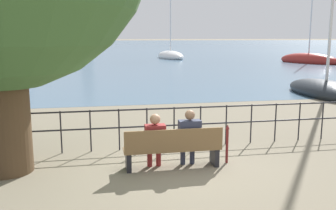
{
  "coord_description": "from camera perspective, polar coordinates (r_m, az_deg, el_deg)",
  "views": [
    {
      "loc": [
        -1.57,
        -7.63,
        2.8
      ],
      "look_at": [
        0.0,
        0.5,
        1.29
      ],
      "focal_mm": 40.0,
      "sensor_mm": 36.0,
      "label": 1
    }
  ],
  "objects": [
    {
      "name": "seated_person_right",
      "position": [
        8.16,
        3.26,
        -4.65
      ],
      "size": [
        0.48,
        0.35,
        1.26
      ],
      "color": "#2D3347",
      "rests_on": "ground_plane"
    },
    {
      "name": "harbor_lighthouse",
      "position": [
        138.01,
        -12.36,
        12.76
      ],
      "size": [
        5.02,
        5.02,
        19.8
      ],
      "color": "silver",
      "rests_on": "ground_plane"
    },
    {
      "name": "park_bench",
      "position": [
        8.08,
        0.76,
        -6.65
      ],
      "size": [
        2.11,
        0.45,
        0.9
      ],
      "color": "brown",
      "rests_on": "ground_plane"
    },
    {
      "name": "sailboat_3",
      "position": [
        40.98,
        -20.37,
        6.22
      ],
      "size": [
        2.12,
        5.57,
        8.07
      ],
      "rotation": [
        0.0,
        0.0,
        -0.04
      ],
      "color": "navy",
      "rests_on": "ground_plane"
    },
    {
      "name": "harbor_water",
      "position": [
        165.35,
        -10.49,
        9.19
      ],
      "size": [
        600.0,
        300.0,
        0.01
      ],
      "color": "slate",
      "rests_on": "ground_plane"
    },
    {
      "name": "sailboat_2",
      "position": [
        19.73,
        22.92,
        2.21
      ],
      "size": [
        2.72,
        6.07,
        12.03
      ],
      "rotation": [
        0.0,
        0.0,
        -0.06
      ],
      "color": "black",
      "rests_on": "ground_plane"
    },
    {
      "name": "sailboat_4",
      "position": [
        49.53,
        0.37,
        7.47
      ],
      "size": [
        3.45,
        7.43,
        11.03
      ],
      "rotation": [
        0.0,
        0.0,
        0.13
      ],
      "color": "white",
      "rests_on": "ground_plane"
    },
    {
      "name": "closed_umbrella",
      "position": [
        8.52,
        9.0,
        -5.51
      ],
      "size": [
        0.09,
        0.09,
        0.89
      ],
      "color": "maroon",
      "rests_on": "ground_plane"
    },
    {
      "name": "seated_person_left",
      "position": [
        8.02,
        -2.0,
        -5.09
      ],
      "size": [
        0.44,
        0.35,
        1.21
      ],
      "color": "maroon",
      "rests_on": "ground_plane"
    },
    {
      "name": "promenade_railing",
      "position": [
        9.49,
        -1.13,
        -2.51
      ],
      "size": [
        13.34,
        0.04,
        1.05
      ],
      "color": "black",
      "rests_on": "ground_plane"
    },
    {
      "name": "sailboat_1",
      "position": [
        43.53,
        20.6,
        6.45
      ],
      "size": [
        4.76,
        7.34,
        10.82
      ],
      "rotation": [
        0.0,
        0.0,
        0.41
      ],
      "color": "maroon",
      "rests_on": "ground_plane"
    },
    {
      "name": "ground_plane",
      "position": [
        8.28,
        0.66,
        -9.45
      ],
      "size": [
        1000.0,
        1000.0,
        0.0
      ],
      "primitive_type": "plane",
      "color": "#7A705B"
    }
  ]
}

